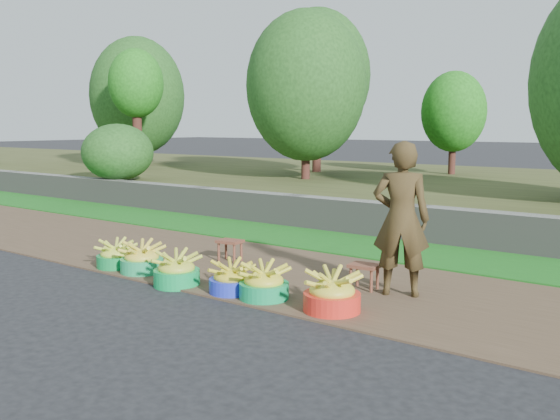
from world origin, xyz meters
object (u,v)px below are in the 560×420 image
Objects in this scene: basin_b at (142,260)px; stool_right at (364,269)px; basin_c at (177,271)px; basin_f at (332,294)px; stool_left at (230,244)px; basin_d at (231,280)px; vendor_woman at (401,219)px; basin_a at (116,256)px; basin_e at (264,284)px.

stool_right is at bearing 20.16° from basin_b.
basin_c is 0.94× the size of basin_f.
basin_b is at bearing 168.88° from basin_c.
basin_f reaches higher than stool_left.
basin_d is 0.30× the size of vendor_woman.
basin_a reaches higher than basin_d.
basin_a is at bearing -128.63° from stool_left.
basin_f reaches higher than basin_a.
vendor_woman is (1.42, 0.97, 0.65)m from basin_d.
basin_b reaches higher than basin_a.
basin_d is 1.84m from vendor_woman.
basin_b reaches higher than basin_d.
basin_a is 0.46m from basin_b.
basin_f is at bearing -25.25° from stool_left.
basin_a is at bearing 173.92° from basin_c.
basin_e reaches higher than basin_d.
basin_d is 1.51m from stool_left.
basin_e is at bearing 0.28° from basin_a.
basin_f is at bearing 5.71° from basin_c.
stool_left is at bearing 51.37° from basin_a.
basin_b reaches higher than stool_right.
vendor_woman is at bearing 74.84° from basin_f.
vendor_woman reaches higher than basin_e.
basin_b is 1.84m from basin_e.
basin_a is at bearing 179.41° from basin_d.
stool_right is at bearing 17.54° from basin_a.
vendor_woman reaches higher than basin_a.
vendor_woman is at bearing 4.31° from stool_right.
basin_e is 0.32× the size of vendor_woman.
vendor_woman reaches higher than basin_f.
vendor_woman is (0.39, 0.03, 0.57)m from stool_right.
stool_left is at bearing 132.39° from basin_d.
basin_f is at bearing 0.92° from basin_b.
basin_c reaches higher than basin_d.
basin_d is (1.89, -0.02, -0.00)m from basin_a.
basin_a is 3.50m from vendor_woman.
basin_e is at bearing 19.19° from vendor_woman.
stool_left is (-1.02, 1.11, 0.08)m from basin_d.
basin_f reaches higher than basin_c.
basin_e is 1.52m from vendor_woman.
basin_f is at bearing 3.88° from basin_d.
basin_b is 0.32× the size of vendor_woman.
basin_c is at bearing -171.24° from basin_d.
basin_b is 1.44m from basin_d.
basin_c is at bearing -148.66° from stool_right.
stool_left is (0.87, 1.09, 0.08)m from basin_a.
basin_c is 1.08× the size of basin_d.
basin_e is at bearing -37.27° from stool_left.
basin_b is 1.01× the size of basin_e.
basin_a is 1.89m from basin_d.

